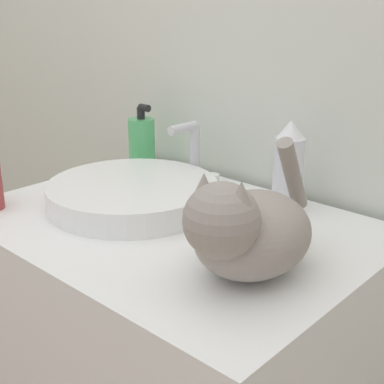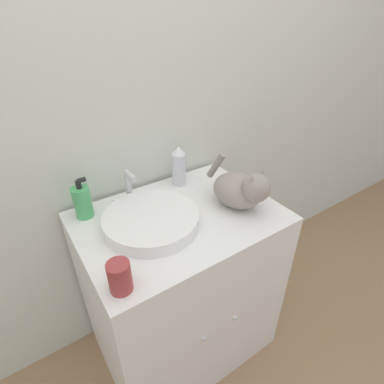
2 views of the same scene
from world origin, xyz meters
The scene contains 5 objects.
sink_basin centered at (-0.12, 0.29, 0.85)m, with size 0.36×0.36×0.05m.
faucet centered at (-0.12, 0.48, 0.89)m, with size 0.14×0.10×0.15m.
cat centered at (0.24, 0.21, 0.91)m, with size 0.20×0.33×0.20m.
soap_bottle centered at (-0.31, 0.49, 0.89)m, with size 0.07×0.07×0.17m.
spray_bottle centered at (0.13, 0.50, 0.92)m, with size 0.06×0.06×0.19m.
Camera 1 is at (0.69, -0.40, 1.24)m, focal length 50.00 mm.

